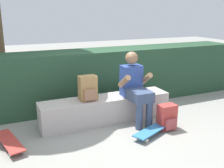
{
  "coord_description": "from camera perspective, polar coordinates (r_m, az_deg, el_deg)",
  "views": [
    {
      "loc": [
        -1.61,
        -3.47,
        1.81
      ],
      "look_at": [
        0.1,
        0.39,
        0.64
      ],
      "focal_mm": 42.33,
      "sensor_mm": 36.0,
      "label": 1
    }
  ],
  "objects": [
    {
      "name": "ground_plane",
      "position": [
        4.23,
        0.91,
        -9.9
      ],
      "size": [
        24.0,
        24.0,
        0.0
      ],
      "primitive_type": "plane",
      "color": "gray"
    },
    {
      "name": "bench_main",
      "position": [
        4.49,
        -1.3,
        -5.42
      ],
      "size": [
        2.22,
        0.46,
        0.42
      ],
      "color": "#B2A7A4",
      "rests_on": "ground"
    },
    {
      "name": "person_skater",
      "position": [
        4.36,
        5.02,
        -0.39
      ],
      "size": [
        0.49,
        0.62,
        1.17
      ],
      "color": "#2D4793",
      "rests_on": "ground"
    },
    {
      "name": "skateboard_near_person",
      "position": [
        4.12,
        8.9,
        -9.69
      ],
      "size": [
        0.81,
        0.51,
        0.09
      ],
      "color": "teal",
      "rests_on": "ground"
    },
    {
      "name": "skateboard_beside_bench",
      "position": [
        3.99,
        -21.29,
        -11.47
      ],
      "size": [
        0.38,
        0.82,
        0.09
      ],
      "color": "#BC3833",
      "rests_on": "ground"
    },
    {
      "name": "backpack_on_bench",
      "position": [
        4.25,
        -5.23,
        -0.97
      ],
      "size": [
        0.28,
        0.23,
        0.4
      ],
      "color": "#A37A47",
      "rests_on": "bench_main"
    },
    {
      "name": "backpack_on_ground",
      "position": [
        4.29,
        11.82,
        -7.07
      ],
      "size": [
        0.28,
        0.23,
        0.4
      ],
      "color": "#B23833",
      "rests_on": "ground"
    },
    {
      "name": "hedge_row",
      "position": [
        5.3,
        -2.01,
        1.61
      ],
      "size": [
        6.01,
        0.74,
        1.08
      ],
      "color": "#24422C",
      "rests_on": "ground"
    }
  ]
}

